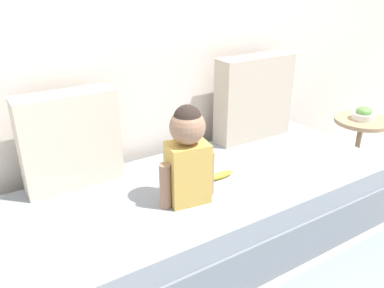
% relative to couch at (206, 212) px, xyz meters
% --- Properties ---
extents(ground_plane, '(12.00, 12.00, 0.00)m').
position_rel_couch_xyz_m(ground_plane, '(0.00, 0.00, -0.20)').
color(ground_plane, '#B2ADA3').
extents(back_wall, '(5.50, 0.10, 2.29)m').
position_rel_couch_xyz_m(back_wall, '(0.00, 0.59, 0.94)').
color(back_wall, silver).
rests_on(back_wall, ground).
extents(couch, '(2.30, 0.92, 0.42)m').
position_rel_couch_xyz_m(couch, '(0.00, 0.00, 0.00)').
color(couch, gray).
rests_on(couch, ground).
extents(throw_pillow_left, '(0.51, 0.16, 0.52)m').
position_rel_couch_xyz_m(throw_pillow_left, '(-0.63, 0.36, 0.47)').
color(throw_pillow_left, beige).
rests_on(throw_pillow_left, couch).
extents(throw_pillow_right, '(0.56, 0.16, 0.57)m').
position_rel_couch_xyz_m(throw_pillow_right, '(0.63, 0.36, 0.50)').
color(throw_pillow_right, '#C1B29E').
rests_on(throw_pillow_right, couch).
extents(toddler, '(0.31, 0.18, 0.51)m').
position_rel_couch_xyz_m(toddler, '(-0.19, -0.11, 0.47)').
color(toddler, gold).
rests_on(toddler, couch).
extents(banana, '(0.17, 0.04, 0.04)m').
position_rel_couch_xyz_m(banana, '(0.08, -0.02, 0.23)').
color(banana, yellow).
rests_on(banana, couch).
extents(side_table, '(0.41, 0.41, 0.46)m').
position_rel_couch_xyz_m(side_table, '(1.51, 0.10, 0.15)').
color(side_table, tan).
rests_on(side_table, ground).
extents(fruit_bowl, '(0.17, 0.17, 0.10)m').
position_rel_couch_xyz_m(fruit_bowl, '(1.51, 0.10, 0.29)').
color(fruit_bowl, silver).
rests_on(fruit_bowl, side_table).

